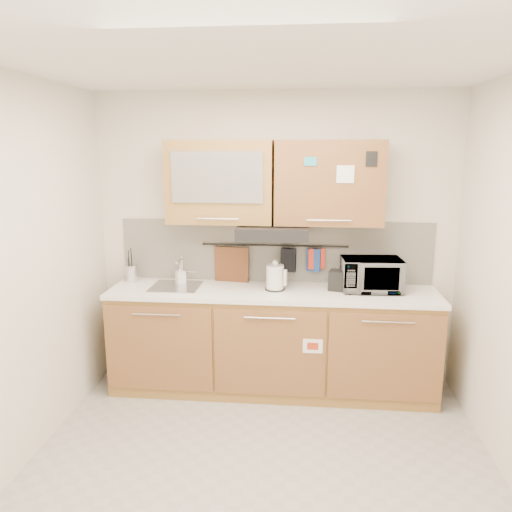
# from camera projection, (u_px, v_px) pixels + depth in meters

# --- Properties ---
(floor) EXTENTS (3.20, 3.20, 0.00)m
(floor) POSITION_uv_depth(u_px,v_px,m) (260.00, 472.00, 3.32)
(floor) COLOR #9E9993
(floor) RESTS_ON ground
(ceiling) EXTENTS (3.20, 3.20, 0.00)m
(ceiling) POSITION_uv_depth(u_px,v_px,m) (260.00, 59.00, 2.77)
(ceiling) COLOR white
(ceiling) RESTS_ON wall_back
(wall_back) EXTENTS (3.20, 0.00, 3.20)m
(wall_back) POSITION_uv_depth(u_px,v_px,m) (275.00, 240.00, 4.50)
(wall_back) COLOR silver
(wall_back) RESTS_ON ground
(wall_left) EXTENTS (0.00, 3.00, 3.00)m
(wall_left) POSITION_uv_depth(u_px,v_px,m) (12.00, 278.00, 3.20)
(wall_left) COLOR silver
(wall_left) RESTS_ON ground
(base_cabinet) EXTENTS (2.80, 0.64, 0.88)m
(base_cabinet) POSITION_uv_depth(u_px,v_px,m) (272.00, 346.00, 4.40)
(base_cabinet) COLOR #A8793B
(base_cabinet) RESTS_ON floor
(countertop) EXTENTS (2.82, 0.62, 0.04)m
(countertop) POSITION_uv_depth(u_px,v_px,m) (272.00, 292.00, 4.29)
(countertop) COLOR white
(countertop) RESTS_ON base_cabinet
(backsplash) EXTENTS (2.80, 0.02, 0.56)m
(backsplash) POSITION_uv_depth(u_px,v_px,m) (275.00, 251.00, 4.51)
(backsplash) COLOR silver
(backsplash) RESTS_ON countertop
(upper_cabinets) EXTENTS (1.82, 0.37, 0.70)m
(upper_cabinets) POSITION_uv_depth(u_px,v_px,m) (274.00, 182.00, 4.22)
(upper_cabinets) COLOR #A8793B
(upper_cabinets) RESTS_ON wall_back
(range_hood) EXTENTS (0.60, 0.46, 0.10)m
(range_hood) POSITION_uv_depth(u_px,v_px,m) (273.00, 232.00, 4.24)
(range_hood) COLOR black
(range_hood) RESTS_ON upper_cabinets
(sink) EXTENTS (0.42, 0.40, 0.26)m
(sink) POSITION_uv_depth(u_px,v_px,m) (176.00, 286.00, 4.38)
(sink) COLOR silver
(sink) RESTS_ON countertop
(utensil_rail) EXTENTS (1.30, 0.02, 0.02)m
(utensil_rail) POSITION_uv_depth(u_px,v_px,m) (275.00, 245.00, 4.46)
(utensil_rail) COLOR black
(utensil_rail) RESTS_ON backsplash
(utensil_crock) EXTENTS (0.15, 0.15, 0.31)m
(utensil_crock) POSITION_uv_depth(u_px,v_px,m) (131.00, 273.00, 4.54)
(utensil_crock) COLOR silver
(utensil_crock) RESTS_ON countertop
(kettle) EXTENTS (0.20, 0.19, 0.26)m
(kettle) POSITION_uv_depth(u_px,v_px,m) (275.00, 278.00, 4.27)
(kettle) COLOR silver
(kettle) RESTS_ON countertop
(toaster) EXTENTS (0.25, 0.19, 0.17)m
(toaster) POSITION_uv_depth(u_px,v_px,m) (343.00, 281.00, 4.25)
(toaster) COLOR black
(toaster) RESTS_ON countertop
(microwave) EXTENTS (0.52, 0.37, 0.28)m
(microwave) POSITION_uv_depth(u_px,v_px,m) (371.00, 275.00, 4.25)
(microwave) COLOR #999999
(microwave) RESTS_ON countertop
(soap_bottle) EXTENTS (0.11, 0.11, 0.17)m
(soap_bottle) POSITION_uv_depth(u_px,v_px,m) (181.00, 274.00, 4.47)
(soap_bottle) COLOR #999999
(soap_bottle) RESTS_ON countertop
(cutting_board) EXTENTS (0.31, 0.06, 0.38)m
(cutting_board) POSITION_uv_depth(u_px,v_px,m) (232.00, 268.00, 4.53)
(cutting_board) COLOR brown
(cutting_board) RESTS_ON utensil_rail
(oven_mitt) EXTENTS (0.13, 0.07, 0.20)m
(oven_mitt) POSITION_uv_depth(u_px,v_px,m) (314.00, 260.00, 4.44)
(oven_mitt) COLOR navy
(oven_mitt) RESTS_ON utensil_rail
(dark_pouch) EXTENTS (0.14, 0.08, 0.21)m
(dark_pouch) POSITION_uv_depth(u_px,v_px,m) (288.00, 260.00, 4.46)
(dark_pouch) COLOR black
(dark_pouch) RESTS_ON utensil_rail
(pot_holder) EXTENTS (0.15, 0.05, 0.18)m
(pot_holder) POSITION_uv_depth(u_px,v_px,m) (317.00, 259.00, 4.44)
(pot_holder) COLOR red
(pot_holder) RESTS_ON utensil_rail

